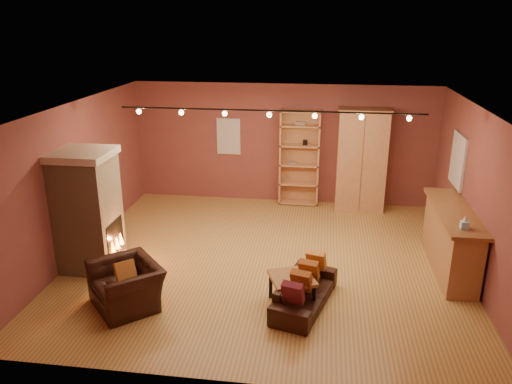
# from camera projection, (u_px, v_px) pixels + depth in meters

# --- Properties ---
(floor) EXTENTS (7.00, 7.00, 0.00)m
(floor) POSITION_uv_depth(u_px,v_px,m) (267.00, 261.00, 9.11)
(floor) COLOR olive
(floor) RESTS_ON ground
(ceiling) EXTENTS (7.00, 7.00, 0.00)m
(ceiling) POSITION_uv_depth(u_px,v_px,m) (268.00, 108.00, 8.19)
(ceiling) COLOR brown
(ceiling) RESTS_ON back_wall
(back_wall) EXTENTS (7.00, 0.02, 2.80)m
(back_wall) POSITION_uv_depth(u_px,v_px,m) (283.00, 144.00, 11.69)
(back_wall) COLOR brown
(back_wall) RESTS_ON floor
(left_wall) EXTENTS (0.02, 6.50, 2.80)m
(left_wall) POSITION_uv_depth(u_px,v_px,m) (77.00, 180.00, 9.11)
(left_wall) COLOR brown
(left_wall) RESTS_ON floor
(right_wall) EXTENTS (0.02, 6.50, 2.80)m
(right_wall) POSITION_uv_depth(u_px,v_px,m) (478.00, 198.00, 8.20)
(right_wall) COLOR brown
(right_wall) RESTS_ON floor
(fireplace) EXTENTS (1.01, 0.98, 2.12)m
(fireplace) POSITION_uv_depth(u_px,v_px,m) (88.00, 210.00, 8.60)
(fireplace) COLOR tan
(fireplace) RESTS_ON floor
(back_window) EXTENTS (0.56, 0.04, 0.86)m
(back_window) POSITION_uv_depth(u_px,v_px,m) (229.00, 136.00, 11.79)
(back_window) COLOR silver
(back_window) RESTS_ON back_wall
(bookcase) EXTENTS (0.92, 0.36, 2.24)m
(bookcase) POSITION_uv_depth(u_px,v_px,m) (300.00, 157.00, 11.62)
(bookcase) COLOR tan
(bookcase) RESTS_ON floor
(armoire) EXTENTS (1.15, 0.65, 2.33)m
(armoire) POSITION_uv_depth(u_px,v_px,m) (361.00, 160.00, 11.26)
(armoire) COLOR tan
(armoire) RESTS_ON floor
(bar_counter) EXTENTS (0.62, 2.33, 1.11)m
(bar_counter) POSITION_uv_depth(u_px,v_px,m) (451.00, 239.00, 8.65)
(bar_counter) COLOR #AF7D50
(bar_counter) RESTS_ON floor
(tissue_box) EXTENTS (0.12, 0.12, 0.22)m
(tissue_box) POSITION_uv_depth(u_px,v_px,m) (465.00, 223.00, 7.69)
(tissue_box) COLOR #96D5F1
(tissue_box) RESTS_ON bar_counter
(right_window) EXTENTS (0.05, 0.90, 1.00)m
(right_window) POSITION_uv_depth(u_px,v_px,m) (458.00, 160.00, 9.43)
(right_window) COLOR silver
(right_window) RESTS_ON right_wall
(loveseat) EXTENTS (0.87, 1.64, 0.70)m
(loveseat) POSITION_uv_depth(u_px,v_px,m) (305.00, 286.00, 7.60)
(loveseat) COLOR black
(loveseat) RESTS_ON floor
(armchair) EXTENTS (1.21, 1.24, 0.92)m
(armchair) POSITION_uv_depth(u_px,v_px,m) (126.00, 278.00, 7.56)
(armchair) COLOR black
(armchair) RESTS_ON floor
(coffee_table) EXTENTS (0.82, 0.82, 0.48)m
(coffee_table) POSITION_uv_depth(u_px,v_px,m) (292.00, 281.00, 7.60)
(coffee_table) COLOR #8E5F33
(coffee_table) RESTS_ON floor
(track_rail) EXTENTS (5.20, 0.09, 0.13)m
(track_rail) POSITION_uv_depth(u_px,v_px,m) (269.00, 113.00, 8.42)
(track_rail) COLOR black
(track_rail) RESTS_ON ceiling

